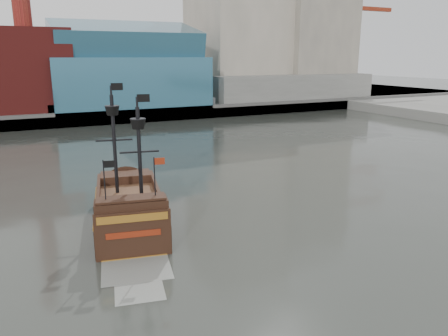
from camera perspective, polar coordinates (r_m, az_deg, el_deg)
ground at (r=25.07m, az=5.53°, el=-15.16°), size 400.00×400.00×0.00m
promenade_far at (r=111.67m, az=-20.00°, el=7.81°), size 220.00×60.00×2.00m
seawall at (r=82.55m, az=-17.70°, el=6.12°), size 220.00×1.00×2.60m
crane_a at (r=135.19m, az=16.74°, el=16.79°), size 22.50×4.00×32.25m
crane_b at (r=148.91m, az=16.80°, el=15.16°), size 19.10×4.00×26.25m
pirate_ship at (r=33.47m, az=-12.24°, el=-5.68°), size 7.26×15.53×11.19m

